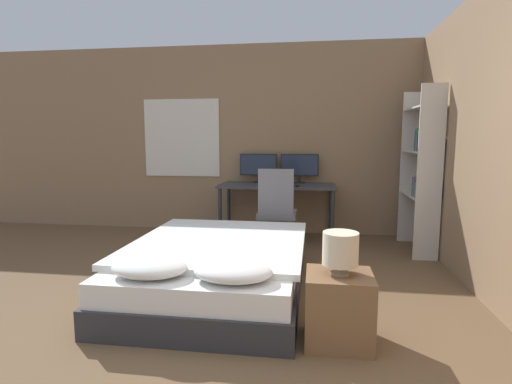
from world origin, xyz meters
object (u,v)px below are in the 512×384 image
desk (277,191)px  monitor_left (258,166)px  nightstand (339,309)px  keyboard (276,186)px  bed (217,268)px  monitor_right (299,166)px  bedside_lamp (340,249)px  office_chair (277,219)px  computer_mouse (297,185)px  bookshelf (422,165)px

desk → monitor_left: 0.49m
nightstand → keyboard: bearing=104.7°
bed → monitor_right: 2.49m
keyboard → monitor_left: bearing=122.9°
bedside_lamp → desk: bedside_lamp is taller
bedside_lamp → keyboard: same height
monitor_left → desk: bearing=-37.9°
monitor_right → keyboard: 0.58m
nightstand → monitor_right: 3.14m
monitor_left → monitor_right: bearing=0.0°
bedside_lamp → office_chair: office_chair is taller
computer_mouse → office_chair: bearing=-115.1°
computer_mouse → office_chair: (-0.22, -0.47, -0.35)m
monitor_left → office_chair: (0.35, -0.93, -0.57)m
nightstand → office_chair: bearing=106.3°
computer_mouse → bookshelf: bookshelf is taller
monitor_left → keyboard: monitor_left is taller
nightstand → bedside_lamp: 0.41m
bedside_lamp → computer_mouse: (-0.39, 2.58, 0.11)m
nightstand → monitor_right: size_ratio=0.91×
monitor_left → monitor_right: 0.58m
monitor_left → computer_mouse: 0.76m
bedside_lamp → bookshelf: size_ratio=0.14×
nightstand → office_chair: 2.20m
keyboard → computer_mouse: computer_mouse is taller
bedside_lamp → nightstand: bearing=26.6°
monitor_left → office_chair: bearing=-69.1°
desk → keyboard: (-0.00, -0.22, 0.09)m
desk → monitor_left: (-0.29, 0.23, 0.32)m
bedside_lamp → office_chair: bearing=106.3°
nightstand → bookshelf: size_ratio=0.25×
monitor_left → keyboard: size_ratio=1.37×
bed → computer_mouse: size_ratio=29.12×
bed → desk: bearing=80.4°
bedside_lamp → monitor_right: 3.07m
computer_mouse → desk: bearing=141.8°
monitor_left → bookshelf: size_ratio=0.27×
desk → monitor_right: (0.29, 0.23, 0.32)m
nightstand → bedside_lamp: (-0.00, -0.00, 0.41)m
monitor_right → keyboard: size_ratio=1.37×
office_chair → monitor_right: bearing=76.1°
office_chair → keyboard: bearing=97.4°
bedside_lamp → computer_mouse: bearing=98.6°
keyboard → office_chair: office_chair is taller
office_chair → computer_mouse: bearing=64.9°
bed → bedside_lamp: bedside_lamp is taller
nightstand → desk: size_ratio=0.31×
nightstand → monitor_left: bearing=107.7°
bedside_lamp → bookshelf: 2.62m
computer_mouse → monitor_left: bearing=141.9°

